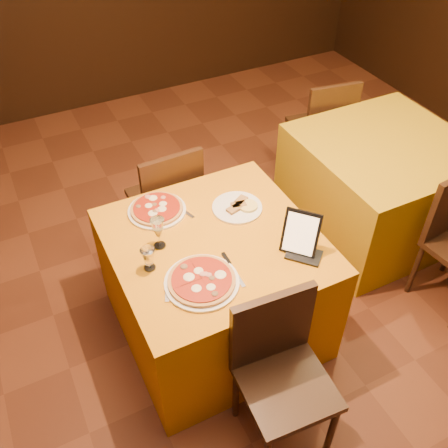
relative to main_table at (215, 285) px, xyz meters
name	(u,v)px	position (x,y,z in m)	size (l,w,h in m)	color
floor	(271,353)	(0.21, -0.34, -0.38)	(6.00, 7.00, 0.01)	#5E2D19
main_table	(215,285)	(0.00, 0.00, 0.00)	(1.10, 1.10, 0.75)	orange
side_table	(378,186)	(1.49, 0.32, 0.00)	(1.10, 1.10, 0.75)	#B1860B
chair_main_near	(286,387)	(0.00, -0.78, 0.08)	(0.37, 0.37, 0.91)	black
chair_main_far	(164,198)	(0.00, 0.80, 0.08)	(0.41, 0.41, 0.91)	black
chair_side_far	(318,126)	(1.49, 1.11, 0.08)	(0.38, 0.38, 0.91)	black
pizza_near	(202,281)	(-0.19, -0.25, 0.39)	(0.37, 0.37, 0.03)	white
pizza_far	(157,210)	(-0.19, 0.36, 0.39)	(0.33, 0.33, 0.03)	white
cutlet_dish	(237,207)	(0.23, 0.17, 0.39)	(0.29, 0.29, 0.03)	white
wine_glass	(158,233)	(-0.28, 0.09, 0.47)	(0.07, 0.07, 0.19)	#E1D37F
water_glass	(149,259)	(-0.38, -0.04, 0.44)	(0.07, 0.07, 0.13)	white
tablet	(301,233)	(0.37, -0.27, 0.49)	(0.19, 0.02, 0.24)	black
knife	(233,270)	(-0.01, -0.25, 0.38)	(0.25, 0.02, 0.01)	silver
fork_near	(168,288)	(-0.35, -0.21, 0.38)	(0.18, 0.02, 0.01)	#A7A6AD
fork_far	(183,210)	(-0.06, 0.30, 0.38)	(0.18, 0.02, 0.01)	#A5A6AC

